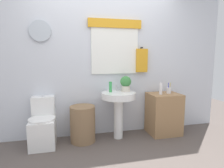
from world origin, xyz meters
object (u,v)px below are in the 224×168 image
toilet (43,126)px  laundry_hamper (83,124)px  lotion_bottle (161,89)px  wooden_cabinet (164,114)px  pedestal_sink (118,103)px  toothbrush_cup (169,90)px  soap_bottle (110,87)px  potted_plant (126,83)px

toilet → laundry_hamper: toilet is taller
lotion_bottle → wooden_cabinet: bearing=23.7°
laundry_hamper → lotion_bottle: (1.31, -0.04, 0.52)m
toilet → lotion_bottle: size_ratio=3.77×
pedestal_sink → toothbrush_cup: 0.92m
toothbrush_cup → soap_bottle: bearing=178.3°
laundry_hamper → wooden_cabinet: (1.40, 0.00, 0.07)m
wooden_cabinet → soap_bottle: size_ratio=4.17×
toilet → wooden_cabinet: size_ratio=1.05×
wooden_cabinet → soap_bottle: 1.06m
toilet → pedestal_sink: bearing=-1.5°
toilet → lotion_bottle: lotion_bottle is taller
lotion_bottle → soap_bottle: bearing=173.9°
laundry_hamper → toothbrush_cup: bearing=0.8°
wooden_cabinet → toothbrush_cup: bearing=12.3°
laundry_hamper → wooden_cabinet: bearing=0.0°
laundry_hamper → lotion_bottle: lotion_bottle is taller
pedestal_sink → potted_plant: size_ratio=3.00×
laundry_hamper → pedestal_sink: (0.58, -0.00, 0.30)m
wooden_cabinet → pedestal_sink: bearing=-180.0°
wooden_cabinet → lotion_bottle: size_ratio=3.60×
toilet → potted_plant: potted_plant is taller
soap_bottle → lotion_bottle: soap_bottle is taller
soap_bottle → lotion_bottle: 0.85m
laundry_hamper → toothbrush_cup: 1.56m
potted_plant → toothbrush_cup: 0.78m
pedestal_sink → wooden_cabinet: size_ratio=1.08×
potted_plant → lotion_bottle: 0.60m
laundry_hamper → pedestal_sink: pedestal_sink is taller
potted_plant → toothbrush_cup: (0.77, -0.04, -0.14)m
toilet → laundry_hamper: bearing=-2.9°
toothbrush_cup → potted_plant: bearing=177.0°
wooden_cabinet → laundry_hamper: bearing=180.0°
laundry_hamper → pedestal_sink: bearing=-0.0°
pedestal_sink → potted_plant: 0.35m
pedestal_sink → toilet: bearing=178.5°
wooden_cabinet → lotion_bottle: bearing=-156.3°
laundry_hamper → toilet: bearing=177.1°
pedestal_sink → wooden_cabinet: (0.82, 0.00, -0.24)m
soap_bottle → toothbrush_cup: (1.03, -0.03, -0.09)m
soap_bottle → toothbrush_cup: size_ratio=0.91×
toilet → potted_plant: 1.45m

